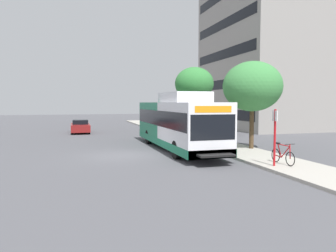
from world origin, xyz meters
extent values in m
plane|color=#4C4C51|center=(0.00, 8.00, 0.00)|extent=(120.00, 120.00, 0.00)
cube|color=#A8A399|center=(7.00, 6.00, 0.07)|extent=(3.00, 56.00, 0.14)
cube|color=white|center=(3.71, -1.28, 1.69)|extent=(2.54, 5.80, 2.73)
cube|color=#14724C|center=(3.71, 4.52, 1.69)|extent=(2.54, 5.80, 2.73)
cube|color=#14724C|center=(3.71, 1.62, 0.54)|extent=(2.57, 11.60, 0.44)
cube|color=black|center=(3.71, 1.62, 2.05)|extent=(2.58, 11.25, 0.96)
cube|color=black|center=(3.71, -4.14, 1.85)|extent=(2.34, 0.10, 1.24)
cube|color=orange|center=(3.71, -4.15, 2.72)|extent=(1.90, 0.08, 0.32)
cube|color=white|center=(3.71, 0.17, 3.35)|extent=(2.16, 4.06, 0.60)
cube|color=black|center=(3.71, -4.53, 0.55)|extent=(1.78, 0.60, 0.10)
cylinder|color=black|center=(2.58, -1.98, 0.50)|extent=(0.30, 1.00, 1.00)
cylinder|color=black|center=(4.84, -1.98, 0.50)|extent=(0.30, 1.00, 1.00)
cylinder|color=black|center=(2.58, 4.81, 0.50)|extent=(0.30, 1.00, 1.00)
cylinder|color=black|center=(4.84, 4.81, 0.50)|extent=(0.30, 1.00, 1.00)
cylinder|color=red|center=(6.09, -5.69, 1.44)|extent=(0.10, 0.10, 2.60)
cube|color=white|center=(6.07, -5.69, 2.44)|extent=(0.04, 0.36, 0.48)
torus|color=black|center=(6.74, -5.96, 0.47)|extent=(0.04, 0.66, 0.66)
torus|color=black|center=(6.74, -4.86, 0.47)|extent=(0.04, 0.66, 0.66)
cylinder|color=#B2191E|center=(6.74, -5.61, 0.74)|extent=(0.05, 0.64, 0.64)
cylinder|color=#B2191E|center=(6.74, -5.16, 0.74)|extent=(0.05, 0.34, 0.62)
cylinder|color=#B2191E|center=(6.74, -5.46, 1.04)|extent=(0.05, 0.90, 0.05)
cylinder|color=#B2191E|center=(6.74, -5.09, 0.46)|extent=(0.05, 0.45, 0.08)
cylinder|color=#B2191E|center=(6.74, -5.94, 0.81)|extent=(0.05, 0.10, 0.67)
cylinder|color=black|center=(6.74, -5.91, 1.14)|extent=(0.52, 0.03, 0.03)
cube|color=black|center=(6.74, -5.01, 1.08)|extent=(0.12, 0.24, 0.06)
cylinder|color=#4C3823|center=(8.07, -0.38, 1.41)|extent=(0.28, 0.28, 2.53)
ellipsoid|color=#3D8442|center=(8.07, -0.38, 4.06)|extent=(3.68, 3.68, 3.13)
cylinder|color=#4C3823|center=(7.65, 8.64, 1.79)|extent=(0.28, 0.28, 3.29)
ellipsoid|color=#337A38|center=(7.65, 8.64, 4.72)|extent=(3.45, 3.45, 2.93)
cube|color=maroon|center=(-2.10, 15.17, 0.55)|extent=(1.80, 4.50, 0.70)
cube|color=black|center=(-2.10, 15.27, 1.05)|extent=(1.48, 2.34, 0.56)
cylinder|color=black|center=(-2.90, 13.82, 0.32)|extent=(0.20, 0.64, 0.64)
cylinder|color=black|center=(-1.30, 13.82, 0.32)|extent=(0.20, 0.64, 0.64)
cylinder|color=black|center=(-2.90, 16.52, 0.32)|extent=(0.20, 0.64, 0.64)
cylinder|color=black|center=(-1.30, 16.52, 0.32)|extent=(0.20, 0.64, 0.64)
cube|color=black|center=(19.94, 16.04, 1.72)|extent=(11.88, 14.19, 1.10)
cube|color=black|center=(19.94, 16.04, 5.16)|extent=(11.88, 14.19, 1.10)
cube|color=black|center=(19.94, 16.04, 8.60)|extent=(11.88, 14.19, 1.10)
cube|color=black|center=(19.94, 16.04, 12.04)|extent=(11.88, 14.19, 1.10)
cylinder|color=#B7B7BC|center=(24.99, 28.20, 3.16)|extent=(1.10, 1.10, 6.33)
cylinder|color=#B7B7BC|center=(24.99, 28.20, 9.49)|extent=(0.91, 0.91, 6.33)
cylinder|color=#B7B7BC|center=(24.99, 28.20, 15.82)|extent=(0.72, 0.72, 6.33)
camera|label=1|loc=(-2.71, -18.33, 3.03)|focal=34.42mm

